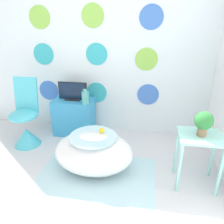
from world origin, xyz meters
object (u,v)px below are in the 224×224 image
at_px(potted_plant_left, 204,122).
at_px(vase, 85,97).
at_px(chair, 26,125).
at_px(tv, 73,92).
at_px(bathtub, 94,152).

bearing_deg(potted_plant_left, vase, 151.32).
height_order(chair, vase, chair).
relative_size(chair, vase, 4.42).
xyz_separation_m(tv, potted_plant_left, (1.60, -0.88, 0.07)).
bearing_deg(chair, tv, 39.04).
bearing_deg(tv, chair, -140.96).
height_order(bathtub, chair, chair).
bearing_deg(potted_plant_left, tv, 151.15).
relative_size(bathtub, chair, 0.96).
relative_size(chair, potted_plant_left, 3.75).
relative_size(bathtub, tv, 2.10).
relative_size(tv, potted_plant_left, 1.72).
bearing_deg(vase, potted_plant_left, -28.68).
relative_size(bathtub, potted_plant_left, 3.61).
xyz_separation_m(tv, vase, (0.22, -0.13, -0.02)).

